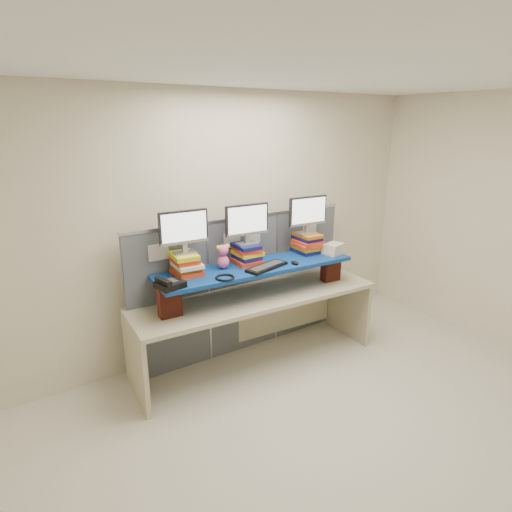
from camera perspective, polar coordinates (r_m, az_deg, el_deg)
room at (r=3.20m, az=15.32°, el=-2.61°), size 5.00×4.00×2.80m
cubicle_partition at (r=4.70m, az=-1.71°, el=-3.73°), size 2.60×0.06×1.53m
desk at (r=4.44m, az=-0.00°, el=-7.04°), size 2.61×0.91×0.78m
brick_pier_left at (r=3.94m, az=-11.44°, el=-6.03°), size 0.21×0.12×0.28m
brick_pier_right at (r=4.80m, az=9.93°, el=-1.64°), size 0.21×0.12×0.28m
blue_board at (r=4.28m, az=-0.00°, el=-1.52°), size 2.07×0.64×0.04m
book_stack_left at (r=4.06m, az=-9.36°, el=-1.03°), size 0.27×0.33×0.20m
book_stack_center at (r=4.32m, az=-1.23°, el=0.29°), size 0.28×0.31×0.20m
book_stack_right at (r=4.71m, az=6.78°, el=1.75°), size 0.27×0.32×0.21m
monitor_left at (r=3.97m, az=-9.61°, el=3.53°), size 0.47×0.14×0.41m
monitor_center at (r=4.24m, az=-1.21°, el=4.59°), size 0.47×0.14×0.41m
monitor_right at (r=4.63m, az=6.92°, el=5.75°), size 0.47×0.14×0.41m
keyboard at (r=4.19m, az=1.45°, el=-1.44°), size 0.49×0.27×0.03m
mouse at (r=4.32m, az=5.21°, el=-0.89°), size 0.08×0.11×0.03m
desk_phone at (r=3.77m, az=-11.49°, el=-3.68°), size 0.26×0.24×0.09m
headset at (r=3.93m, az=-4.15°, el=-2.87°), size 0.24×0.24×0.02m
plush_toy at (r=4.16m, az=-4.40°, el=-0.03°), size 0.14×0.11×0.24m
binder_stack at (r=4.72m, az=10.37°, el=0.94°), size 0.26×0.23×0.11m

